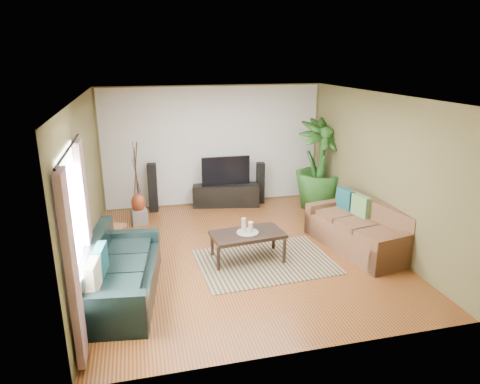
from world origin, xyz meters
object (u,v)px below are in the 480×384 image
object	(u,v)px
coffee_table	(248,246)
speaker_left	(153,188)
potted_plant	(320,164)
sofa_left	(122,269)
side_table	(110,241)
tv_stand	(226,195)
pedestal	(139,216)
sofa_right	(358,226)
vase	(138,203)
speaker_right	(260,183)
television	(226,171)

from	to	relation	value
coffee_table	speaker_left	distance (m)	3.15
coffee_table	potted_plant	bearing A→B (deg)	38.55
sofa_left	side_table	distance (m)	1.50
tv_stand	pedestal	xyz separation A→B (m)	(-1.97, -0.68, -0.10)
sofa_right	vase	distance (m)	4.32
potted_plant	speaker_right	bearing A→B (deg)	154.27
potted_plant	vase	world-z (taller)	potted_plant
television	side_table	size ratio (longest dim) A/B	2.23
coffee_table	sofa_right	bearing A→B (deg)	-6.92
pedestal	side_table	bearing A→B (deg)	-111.03
side_table	potted_plant	bearing A→B (deg)	17.72
tv_stand	potted_plant	size ratio (longest dim) A/B	0.76
sofa_right	tv_stand	distance (m)	3.34
tv_stand	pedestal	size ratio (longest dim) A/B	4.87
coffee_table	side_table	xyz separation A→B (m)	(-2.26, 0.77, 0.00)
pedestal	television	bearing A→B (deg)	19.20
sofa_right	pedestal	size ratio (longest dim) A/B	6.48
sofa_left	tv_stand	bearing A→B (deg)	-25.05
sofa_left	speaker_right	size ratio (longest dim) A/B	2.20
coffee_table	speaker_left	world-z (taller)	speaker_left
coffee_table	vase	size ratio (longest dim) A/B	3.01
coffee_table	side_table	distance (m)	2.39
coffee_table	pedestal	distance (m)	2.74
speaker_right	vase	xyz separation A→B (m)	(-2.79, -0.68, -0.03)
coffee_table	speaker_right	size ratio (longest dim) A/B	1.24
tv_stand	potted_plant	bearing A→B (deg)	-4.52
television	potted_plant	distance (m)	2.11
sofa_left	pedestal	bearing A→B (deg)	2.08
television	tv_stand	bearing A→B (deg)	180.00
tv_stand	speaker_right	size ratio (longest dim) A/B	1.56
sofa_left	tv_stand	size ratio (longest dim) A/B	1.41
tv_stand	speaker_right	xyz separation A→B (m)	(0.82, 0.00, 0.23)
speaker_left	side_table	xyz separation A→B (m)	(-0.84, -2.02, -0.29)
coffee_table	tv_stand	world-z (taller)	tv_stand
speaker_left	vase	world-z (taller)	speaker_left
tv_stand	potted_plant	xyz separation A→B (m)	(2.02, -0.58, 0.74)
speaker_right	tv_stand	bearing A→B (deg)	-174.19
tv_stand	television	xyz separation A→B (m)	(0.00, 0.00, 0.58)
speaker_left	potted_plant	size ratio (longest dim) A/B	0.54
tv_stand	side_table	world-z (taller)	tv_stand
sofa_left	television	xyz separation A→B (m)	(2.24, 3.49, 0.40)
sofa_right	potted_plant	world-z (taller)	potted_plant
sofa_left	speaker_right	bearing A→B (deg)	-33.60
potted_plant	pedestal	xyz separation A→B (m)	(-3.99, -0.11, -0.84)
tv_stand	coffee_table	bearing A→B (deg)	-83.01
coffee_table	potted_plant	xyz separation A→B (m)	(2.24, 2.21, 0.75)
pedestal	vase	distance (m)	0.30
vase	side_table	xyz separation A→B (m)	(-0.51, -1.33, -0.20)
sofa_right	pedestal	distance (m)	4.33
sofa_right	television	world-z (taller)	television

